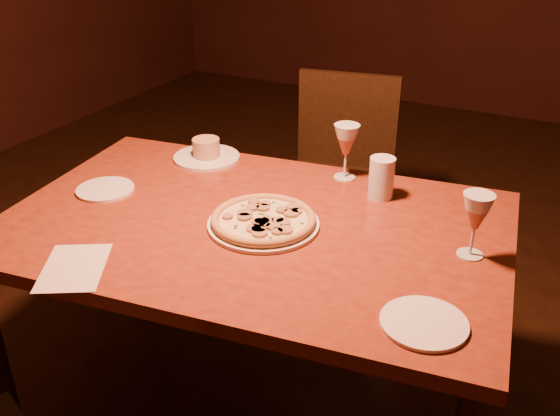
% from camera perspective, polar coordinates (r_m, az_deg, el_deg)
% --- Properties ---
extents(floor, '(7.00, 7.00, 0.00)m').
position_cam_1_polar(floor, '(2.41, 5.18, -16.32)').
color(floor, '#311B10').
rests_on(floor, ground).
extents(dining_table, '(1.57, 1.12, 0.79)m').
position_cam_1_polar(dining_table, '(1.87, -2.45, -3.10)').
color(dining_table, brown).
rests_on(dining_table, floor).
extents(chair_far, '(0.53, 0.53, 0.94)m').
position_cam_1_polar(chair_far, '(2.80, 5.47, 3.40)').
color(chair_far, black).
rests_on(chair_far, floor).
extents(pizza_plate, '(0.32, 0.32, 0.04)m').
position_cam_1_polar(pizza_plate, '(1.80, -1.53, -1.14)').
color(pizza_plate, silver).
rests_on(pizza_plate, dining_table).
extents(ramekin_saucer, '(0.24, 0.24, 0.08)m').
position_cam_1_polar(ramekin_saucer, '(2.26, -6.75, 5.07)').
color(ramekin_saucer, silver).
rests_on(ramekin_saucer, dining_table).
extents(wine_glass_far, '(0.09, 0.09, 0.19)m').
position_cam_1_polar(wine_glass_far, '(2.08, 6.03, 5.13)').
color(wine_glass_far, '#A25D43').
rests_on(wine_glass_far, dining_table).
extents(wine_glass_right, '(0.08, 0.08, 0.18)m').
position_cam_1_polar(wine_glass_right, '(1.70, 17.36, -1.53)').
color(wine_glass_right, '#A25D43').
rests_on(wine_glass_right, dining_table).
extents(water_tumbler, '(0.08, 0.08, 0.13)m').
position_cam_1_polar(water_tumbler, '(1.97, 9.26, 2.74)').
color(water_tumbler, silver).
rests_on(water_tumbler, dining_table).
extents(side_plate_left, '(0.18, 0.18, 0.01)m').
position_cam_1_polar(side_plate_left, '(2.09, -15.69, 1.65)').
color(side_plate_left, silver).
rests_on(side_plate_left, dining_table).
extents(side_plate_near, '(0.20, 0.20, 0.01)m').
position_cam_1_polar(side_plate_near, '(1.46, 13.02, -10.21)').
color(side_plate_near, silver).
rests_on(side_plate_near, dining_table).
extents(menu_card, '(0.25, 0.28, 0.00)m').
position_cam_1_polar(menu_card, '(1.70, -18.32, -5.18)').
color(menu_card, beige).
rests_on(menu_card, dining_table).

